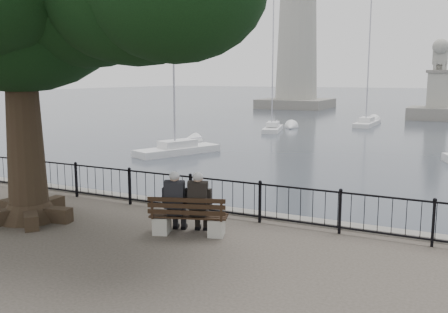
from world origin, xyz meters
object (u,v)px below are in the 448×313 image
Objects in this scene: person_right at (199,205)px; lion_monument at (438,99)px; person_left at (176,204)px; lighthouse at (298,22)px; bench at (188,221)px.

lion_monument is (1.89, 48.92, 0.46)m from person_right.
person_left is 0.17× the size of lion_monument.
person_left is at bearing -92.80° from lion_monument.
person_right is (0.51, 0.17, 0.00)m from person_left.
lighthouse is 3.42× the size of lion_monument.
lion_monument is at bearing 87.57° from bench.
bench is 0.06× the size of lighthouse.
person_left is at bearing -73.95° from lighthouse.
lighthouse is at bearing 106.33° from bench.
person_right is 0.05× the size of lighthouse.
lighthouse is (-17.60, 61.16, 10.66)m from person_left.
lion_monument reaches higher than person_left.
lighthouse is (-18.11, 60.99, 10.66)m from person_right.
lion_monument is (2.40, 49.10, 0.46)m from person_left.
bench is 64.68m from lighthouse.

